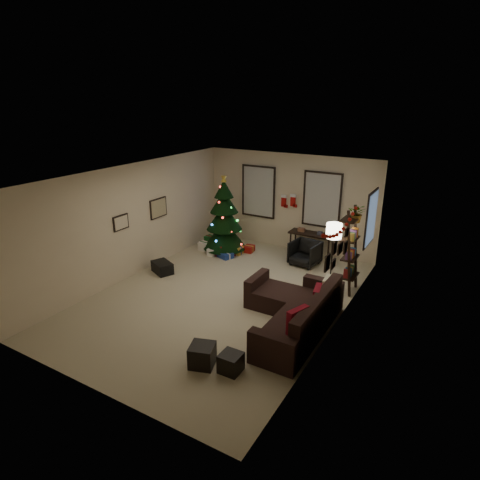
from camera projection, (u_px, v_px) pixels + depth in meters
name	position (u px, v px, depth m)	size (l,w,h in m)	color
floor	(222.00, 296.00, 8.97)	(7.00, 7.00, 0.00)	#BEB290
ceiling	(220.00, 174.00, 8.06)	(7.00, 7.00, 0.00)	white
wall_back	(289.00, 202.00, 11.36)	(5.00, 5.00, 0.00)	beige
wall_front	(86.00, 311.00, 5.67)	(5.00, 5.00, 0.00)	beige
wall_left	(133.00, 221.00, 9.70)	(7.00, 7.00, 0.00)	beige
wall_right	(339.00, 262.00, 7.33)	(7.00, 7.00, 0.00)	beige
window_back_left	(259.00, 192.00, 11.72)	(1.05, 0.06, 1.50)	#728CB2
window_back_right	(322.00, 200.00, 10.82)	(1.05, 0.06, 1.50)	#728CB2
window_right_wall	(372.00, 218.00, 9.37)	(0.06, 0.90, 1.30)	#728CB2
christmas_tree	(224.00, 220.00, 11.25)	(1.19, 1.19, 2.22)	black
presents	(223.00, 249.00, 11.42)	(1.50, 1.01, 0.30)	maroon
sofa	(295.00, 313.00, 7.73)	(1.79, 2.60, 0.85)	black
pillow_red_a	(298.00, 320.00, 6.80)	(0.12, 0.43, 0.43)	maroon
pillow_red_b	(317.00, 297.00, 7.56)	(0.11, 0.42, 0.42)	maroon
pillow_cream	(327.00, 287.00, 8.01)	(0.11, 0.39, 0.39)	beige
ottoman_near	(202.00, 355.00, 6.64)	(0.39, 0.39, 0.37)	black
ottoman_far	(231.00, 363.00, 6.50)	(0.33, 0.33, 0.32)	black
desk	(312.00, 236.00, 11.01)	(1.23, 0.44, 0.66)	black
desk_chair	(305.00, 253.00, 10.53)	(0.63, 0.59, 0.64)	black
bookshelf	(351.00, 252.00, 8.92)	(0.30, 0.57, 1.94)	black
potted_plant	(358.00, 210.00, 8.77)	(0.49, 0.42, 0.54)	#4C4C4C
floor_lamp	(334.00, 235.00, 8.76)	(0.34, 0.34, 1.60)	black
art_map	(158.00, 208.00, 10.38)	(0.04, 0.60, 0.50)	black
art_abstract	(121.00, 222.00, 9.34)	(0.04, 0.45, 0.35)	black
gallery	(337.00, 252.00, 7.21)	(0.03, 1.25, 0.54)	black
garland	(341.00, 226.00, 7.24)	(0.08, 1.90, 0.30)	#A5140C
stocking_left	(284.00, 201.00, 11.39)	(0.20, 0.05, 0.36)	#990F0C
stocking_right	(293.00, 200.00, 11.10)	(0.20, 0.05, 0.36)	#990F0C
storage_bin	(162.00, 267.00, 10.12)	(0.55, 0.37, 0.28)	black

